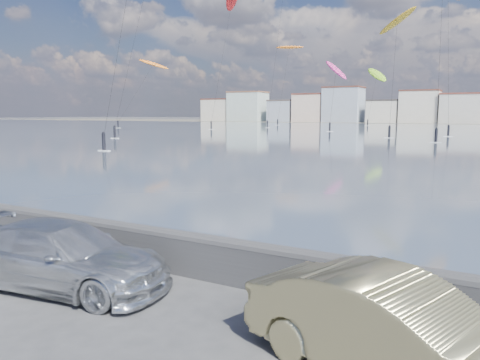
# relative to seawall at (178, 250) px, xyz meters

# --- Properties ---
(ground) EXTENTS (700.00, 700.00, 0.00)m
(ground) POSITION_rel_seawall_xyz_m (0.00, -2.70, -0.58)
(ground) COLOR #333335
(ground) RESTS_ON ground
(bay_water) EXTENTS (500.00, 177.00, 0.00)m
(bay_water) POSITION_rel_seawall_xyz_m (0.00, 88.80, -0.58)
(bay_water) COLOR #3C4C5E
(bay_water) RESTS_ON ground
(seawall) EXTENTS (400.00, 0.36, 1.08)m
(seawall) POSITION_rel_seawall_xyz_m (0.00, 0.00, 0.00)
(seawall) COLOR #28282B
(seawall) RESTS_ON ground
(car_silver) EXTENTS (5.30, 2.79, 1.46)m
(car_silver) POSITION_rel_seawall_xyz_m (-1.67, -2.02, 0.15)
(car_silver) COLOR silver
(car_silver) RESTS_ON ground
(car_champagne) EXTENTS (4.92, 2.96, 1.53)m
(car_champagne) POSITION_rel_seawall_xyz_m (5.53, -2.22, 0.19)
(car_champagne) COLOR tan
(car_champagne) RESTS_ON ground
(kitesurfer_5) EXTENTS (8.34, 19.04, 19.47)m
(kitesurfer_5) POSITION_rel_seawall_xyz_m (-80.56, 97.05, 16.67)
(kitesurfer_5) COLOR orange
(kitesurfer_5) RESTS_ON ground
(kitesurfer_6) EXTENTS (9.56, 10.33, 25.59)m
(kitesurfer_6) POSITION_rel_seawall_xyz_m (-55.57, 135.54, 24.11)
(kitesurfer_6) COLOR orange
(kitesurfer_6) RESTS_ON ground
(kitesurfer_7) EXTENTS (7.78, 10.22, 16.08)m
(kitesurfer_7) POSITION_rel_seawall_xyz_m (-25.91, 92.48, 12.44)
(kitesurfer_7) COLOR #E5338C
(kitesurfer_7) RESTS_ON ground
(kitesurfer_11) EXTENTS (8.80, 10.90, 18.78)m
(kitesurfer_11) POSITION_rel_seawall_xyz_m (-28.33, 140.82, 14.86)
(kitesurfer_11) COLOR #8CD826
(kitesurfer_11) RESTS_ON ground
(kitesurfer_16) EXTENTS (7.79, 15.81, 22.15)m
(kitesurfer_16) POSITION_rel_seawall_xyz_m (-10.66, 78.72, 18.92)
(kitesurfer_16) COLOR #BF8C19
(kitesurfer_16) RESTS_ON ground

